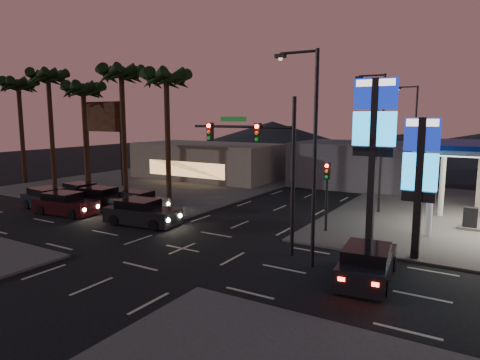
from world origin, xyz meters
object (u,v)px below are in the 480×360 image
Objects in this scene: pylon_sign_short at (420,167)px; car_lane_a_mid at (65,204)px; car_lane_b_front at (139,201)px; car_lane_b_mid at (102,198)px; suv_station at (367,264)px; traffic_signal_mast at (262,152)px; car_lane_a_front at (142,213)px; pylon_sign_tall at (374,129)px; car_lane_a_rear at (48,199)px; car_lane_b_rear at (82,193)px.

pylon_sign_short is 1.40× the size of car_lane_a_mid.
car_lane_b_mid is (-3.18, -0.81, 0.05)m from car_lane_b_front.
pylon_sign_short is at bearing -1.16° from car_lane_b_mid.
car_lane_a_mid is at bearing 176.26° from suv_station.
traffic_signal_mast is at bearing 167.14° from suv_station.
traffic_signal_mast is (-7.24, -2.51, 0.57)m from pylon_sign_short.
traffic_signal_mast is 1.75× the size of car_lane_b_front.
pylon_sign_tall is at bearing 11.10° from car_lane_a_front.
car_lane_a_rear is (-23.58, -2.94, -5.65)m from pylon_sign_tall.
pylon_sign_short is 1.34× the size of car_lane_a_front.
car_lane_a_mid reaches higher than car_lane_b_front.
traffic_signal_mast is at bearing -143.48° from pylon_sign_tall.
traffic_signal_mast reaches higher than car_lane_b_front.
car_lane_b_mid is at bearing 168.67° from suv_station.
pylon_sign_tall reaches higher than pylon_sign_short.
pylon_sign_short reaches higher than car_lane_b_rear.
car_lane_b_front is (-12.49, 3.79, -4.55)m from traffic_signal_mast.
pylon_sign_tall is 1.81× the size of car_lane_b_mid.
traffic_signal_mast is 16.57m from car_lane_b_mid.
car_lane_b_rear is at bearing 179.25° from pylon_sign_tall.
pylon_sign_short is 20.17m from car_lane_b_front.
traffic_signal_mast is at bearing -0.35° from car_lane_a_mid.
car_lane_a_front is 1.07× the size of suv_station.
car_lane_a_front is 1.05× the size of car_lane_b_mid.
pylon_sign_tall is 1.12× the size of traffic_signal_mast.
car_lane_a_front is 9.51m from car_lane_a_rear.
car_lane_a_rear is at bearing -175.76° from pylon_sign_short.
pylon_sign_tall is 21.94m from car_lane_a_mid.
car_lane_b_rear is 25.51m from suv_station.
car_lane_a_mid is 4.72m from car_lane_b_rear.
car_lane_b_front is at bearing 163.14° from traffic_signal_mast.
pylon_sign_tall is 1.96× the size of car_lane_b_front.
pylon_sign_short is at bearing 4.24° from car_lane_a_rear.
car_lane_b_mid is (-6.34, 2.23, -0.03)m from car_lane_a_front.
pylon_sign_short is 5.67m from suv_station.
pylon_sign_tall is 21.19m from car_lane_b_mid.
car_lane_b_rear is at bearing 162.48° from car_lane_a_front.
traffic_signal_mast is 19.97m from car_lane_b_rear.
pylon_sign_short is 26.65m from car_lane_b_rear.
pylon_sign_short reaches higher than car_lane_a_rear.
car_lane_b_front is at bearing -0.34° from car_lane_b_rear.
traffic_signal_mast is at bearing -11.34° from car_lane_b_rear.
car_lane_b_mid is 22.00m from suv_station.
car_lane_a_rear reaches higher than car_lane_b_front.
traffic_signal_mast is 1.60× the size of car_lane_a_mid.
car_lane_a_front reaches higher than car_lane_a_mid.
car_lane_a_mid is 22.13m from suv_station.
car_lane_a_rear is at bearing -85.77° from car_lane_b_rear.
car_lane_b_mid is at bearing 169.24° from traffic_signal_mast.
car_lane_b_front is (6.34, 3.21, -0.07)m from car_lane_a_rear.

